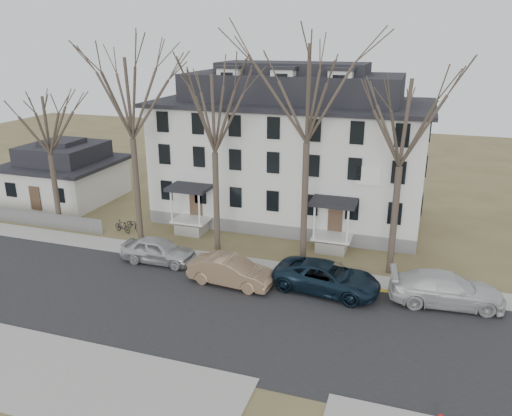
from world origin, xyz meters
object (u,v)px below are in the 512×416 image
(tree_mid_left, at_px, (214,108))
(car_white, at_px, (446,290))
(tree_center, at_px, (308,87))
(car_silver, at_px, (159,251))
(bicycle_left, at_px, (133,225))
(tree_bungalow, at_px, (46,121))
(car_navy, at_px, (327,278))
(tree_far_left, at_px, (129,93))
(bicycle_right, at_px, (122,227))
(small_house, at_px, (66,175))
(boarding_house, at_px, (291,151))
(tree_mid_right, at_px, (404,117))
(car_tan, at_px, (231,271))

(tree_mid_left, xyz_separation_m, car_white, (14.66, -3.05, -8.73))
(tree_center, relative_size, car_silver, 3.04)
(car_white, bearing_deg, bicycle_left, 72.01)
(tree_bungalow, height_order, car_navy, tree_bungalow)
(bicycle_left, bearing_deg, tree_mid_left, -73.13)
(car_silver, bearing_deg, tree_far_left, 44.77)
(car_white, xyz_separation_m, bicycle_right, (-22.52, 3.61, -0.40))
(small_house, relative_size, bicycle_left, 5.36)
(boarding_house, distance_m, tree_bungalow, 18.17)
(tree_bungalow, bearing_deg, car_white, -6.30)
(tree_mid_right, xyz_separation_m, car_white, (3.16, -3.05, -8.73))
(small_house, height_order, car_silver, small_house)
(car_white, bearing_deg, car_tan, 90.32)
(small_house, height_order, car_white, small_house)
(small_house, height_order, bicycle_left, small_house)
(car_navy, xyz_separation_m, bicycle_left, (-15.64, 4.91, -0.41))
(tree_far_left, distance_m, tree_mid_left, 6.05)
(car_navy, height_order, car_white, car_white)
(bicycle_right, bearing_deg, bicycle_left, -16.29)
(tree_mid_right, bearing_deg, small_house, 167.73)
(bicycle_right, bearing_deg, small_house, 74.34)
(car_silver, bearing_deg, bicycle_right, 53.00)
(tree_mid_right, distance_m, tree_bungalow, 24.54)
(tree_far_left, distance_m, car_white, 22.93)
(car_navy, bearing_deg, tree_mid_right, -34.84)
(tree_bungalow, bearing_deg, car_navy, -9.69)
(tree_center, relative_size, car_tan, 2.90)
(tree_mid_right, relative_size, tree_bungalow, 1.18)
(boarding_house, height_order, tree_mid_left, tree_mid_left)
(tree_bungalow, xyz_separation_m, bicycle_left, (5.61, 1.29, -7.69))
(car_tan, distance_m, car_white, 12.01)
(tree_center, bearing_deg, tree_mid_left, 180.00)
(tree_far_left, distance_m, bicycle_left, 10.10)
(boarding_house, xyz_separation_m, tree_mid_right, (8.50, -8.15, 4.22))
(small_house, relative_size, tree_bungalow, 0.81)
(tree_center, height_order, bicycle_right, tree_center)
(tree_bungalow, bearing_deg, tree_center, 0.00)
(tree_mid_left, bearing_deg, car_tan, -58.94)
(car_tan, bearing_deg, car_silver, 81.19)
(tree_center, distance_m, car_tan, 11.68)
(boarding_house, distance_m, car_navy, 13.67)
(tree_mid_right, bearing_deg, bicycle_left, 176.10)
(boarding_house, relative_size, bicycle_right, 13.13)
(tree_mid_left, height_order, tree_mid_right, same)
(tree_bungalow, relative_size, car_silver, 2.23)
(car_navy, distance_m, car_white, 6.44)
(tree_bungalow, distance_m, bicycle_right, 9.23)
(tree_center, relative_size, bicycle_right, 9.28)
(tree_far_left, bearing_deg, car_white, -8.41)
(car_silver, bearing_deg, small_house, 55.96)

